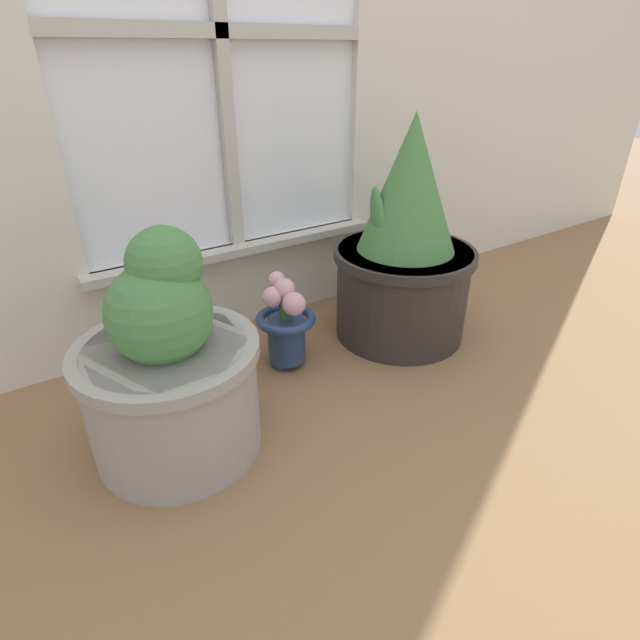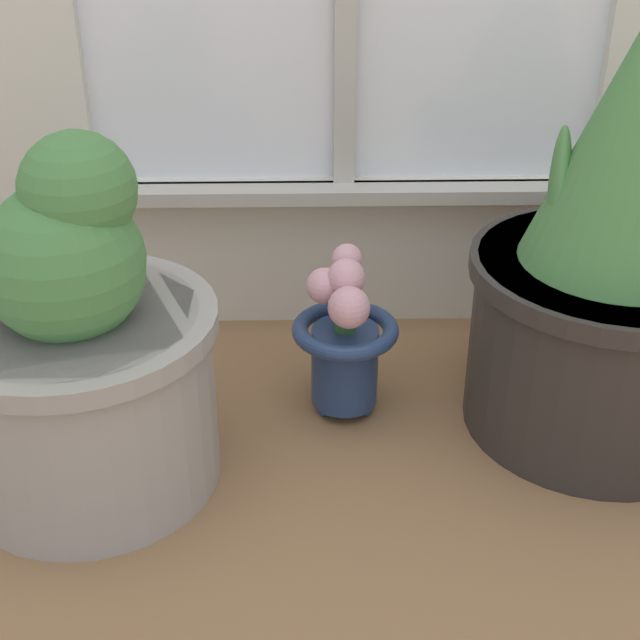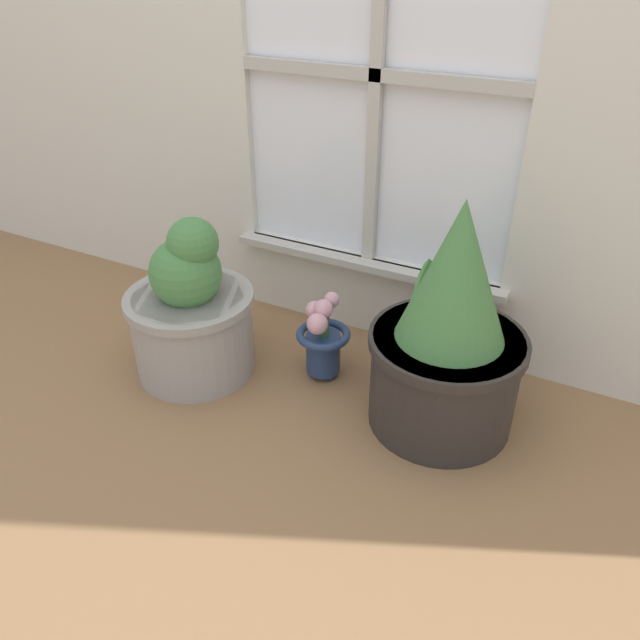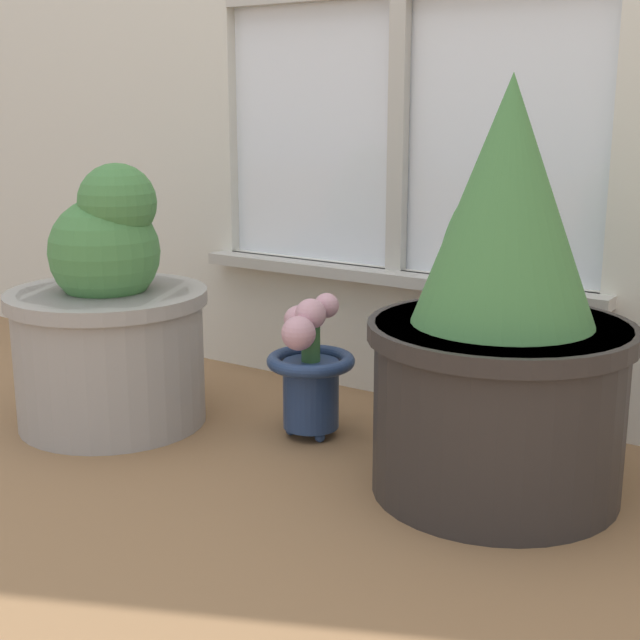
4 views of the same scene
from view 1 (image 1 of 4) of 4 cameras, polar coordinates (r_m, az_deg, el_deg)
ground_plane at (r=1.22m, az=4.57°, el=-11.98°), size 10.00×10.00×0.00m
potted_plant_left at (r=1.09m, az=-16.72°, el=-5.64°), size 0.38×0.38×0.50m
potted_plant_right at (r=1.49m, az=9.66°, el=7.77°), size 0.42×0.42×0.65m
flower_vase at (r=1.36m, az=-3.94°, el=-0.35°), size 0.16×0.16×0.27m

